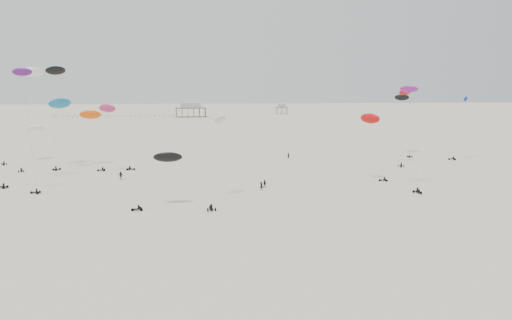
{
  "coord_description": "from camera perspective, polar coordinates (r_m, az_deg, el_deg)",
  "views": [
    {
      "loc": [
        -12.05,
        -0.28,
        19.86
      ],
      "look_at": [
        0.0,
        88.0,
        7.0
      ],
      "focal_mm": 35.0,
      "sensor_mm": 36.0,
      "label": 1
    }
  ],
  "objects": [
    {
      "name": "ground_plane",
      "position": [
        201.63,
        -4.31,
        2.54
      ],
      "size": [
        900.0,
        900.0,
        0.0
      ],
      "primitive_type": "plane",
      "color": "beige"
    },
    {
      "name": "pavilion_main",
      "position": [
        350.64,
        -7.47,
        5.59
      ],
      "size": [
        21.0,
        13.0,
        9.8
      ],
      "color": "brown",
      "rests_on": "ground"
    },
    {
      "name": "pavilion_small",
      "position": [
        387.4,
        2.97,
        5.78
      ],
      "size": [
        9.0,
        7.0,
        8.0
      ],
      "color": "brown",
      "rests_on": "ground"
    },
    {
      "name": "pier_fence",
      "position": [
        354.34,
        -15.92,
        4.81
      ],
      "size": [
        80.2,
        0.2,
        1.5
      ],
      "color": "black",
      "rests_on": "ground"
    },
    {
      "name": "rig_0",
      "position": [
        105.13,
        17.42,
        3.88
      ],
      "size": [
        5.13,
        13.92,
        21.42
      ],
      "rotation": [
        0.0,
        0.0,
        3.27
      ],
      "color": "black",
      "rests_on": "ground"
    },
    {
      "name": "rig_1",
      "position": [
        88.3,
        -4.53,
        0.74
      ],
      "size": [
        5.01,
        15.89,
        18.26
      ],
      "rotation": [
        0.0,
        0.0,
        6.38
      ],
      "color": "black",
      "rests_on": "ground"
    },
    {
      "name": "rig_2",
      "position": [
        151.72,
        22.29,
        3.88
      ],
      "size": [
        7.71,
        6.41,
        17.74
      ],
      "rotation": [
        0.0,
        0.0,
        1.35
      ],
      "color": "black",
      "rests_on": "ground"
    },
    {
      "name": "rig_3",
      "position": [
        137.46,
        16.3,
        4.24
      ],
      "size": [
        7.03,
        12.78,
        19.25
      ],
      "rotation": [
        0.0,
        0.0,
        2.7
      ],
      "color": "black",
      "rests_on": "ground"
    },
    {
      "name": "rig_4",
      "position": [
        152.11,
        -24.31,
        2.84
      ],
      "size": [
        8.93,
        14.71,
        13.74
      ],
      "rotation": [
        0.0,
        0.0,
        3.35
      ],
      "color": "black",
      "rests_on": "ground"
    },
    {
      "name": "rig_6",
      "position": [
        159.92,
        16.72,
        6.91
      ],
      "size": [
        7.09,
        14.95,
        21.31
      ],
      "rotation": [
        0.0,
        0.0,
        0.33
      ],
      "color": "black",
      "rests_on": "ground"
    },
    {
      "name": "rig_7",
      "position": [
        86.71,
        -10.55,
        -0.51
      ],
      "size": [
        8.45,
        7.13,
        10.16
      ],
      "rotation": [
        0.0,
        0.0,
        1.81
      ],
      "color": "black",
      "rests_on": "ground"
    },
    {
      "name": "rig_8",
      "position": [
        120.3,
        -24.76,
        7.07
      ],
      "size": [
        6.64,
        17.01,
        26.06
      ],
      "rotation": [
        0.0,
        0.0,
        1.22
      ],
      "color": "black",
      "rests_on": "ground"
    },
    {
      "name": "rig_9",
      "position": [
        106.82,
        -24.79,
        5.53
      ],
      "size": [
        5.93,
        8.11,
        23.93
      ],
      "rotation": [
        0.0,
        0.0,
        1.44
      ],
      "color": "black",
      "rests_on": "ground"
    },
    {
      "name": "rig_10",
      "position": [
        112.25,
        13.1,
        3.76
      ],
      "size": [
        4.89,
        7.61,
        14.54
      ],
      "rotation": [
        0.0,
        0.0,
        1.51
      ],
      "color": "black",
      "rests_on": "ground"
    },
    {
      "name": "rig_11",
      "position": [
        125.72,
        -16.12,
        4.34
      ],
      "size": [
        8.95,
        4.31,
        16.3
      ],
      "rotation": [
        0.0,
        0.0,
        4.39
      ],
      "color": "black",
      "rests_on": "ground"
    },
    {
      "name": "rig_12",
      "position": [
        140.27,
        -21.8,
        5.51
      ],
      "size": [
        10.69,
        17.37,
        20.19
      ],
      "rotation": [
        0.0,
        0.0,
        0.2
      ],
      "color": "black",
      "rests_on": "ground"
    },
    {
      "name": "rig_13",
      "position": [
        134.38,
        -21.91,
        8.01
      ],
      "size": [
        5.59,
        10.0,
        25.58
      ],
      "rotation": [
        0.0,
        0.0,
        5.55
      ],
      "color": "black",
      "rests_on": "ground"
    },
    {
      "name": "rig_14",
      "position": [
        136.96,
        -18.28,
        4.27
      ],
      "size": [
        8.47,
        15.38,
        18.11
      ],
      "rotation": [
        0.0,
        0.0,
        1.66
      ],
      "color": "black",
      "rests_on": "ground"
    },
    {
      "name": "spectator_0",
      "position": [
        98.31,
        0.61,
        -3.44
      ],
      "size": [
        0.88,
        0.83,
        1.99
      ],
      "primitive_type": "imported",
      "rotation": [
        0.0,
        0.0,
        2.49
      ],
      "color": "black",
      "rests_on": "ground"
    },
    {
      "name": "spectator_1",
      "position": [
        100.51,
        1.04,
        -3.19
      ],
      "size": [
        0.96,
        0.58,
        1.93
      ],
      "primitive_type": "imported",
      "rotation": [
        0.0,
        0.0,
        6.31
      ],
      "color": "black",
      "rests_on": "ground"
    },
    {
      "name": "spectator_2",
      "position": [
        112.74,
        -15.19,
        -2.22
      ],
      "size": [
        1.41,
        0.89,
        2.24
      ],
      "primitive_type": "imported",
      "rotation": [
        0.0,
        0.0,
        6.42
      ],
      "color": "black",
      "rests_on": "ground"
    },
    {
      "name": "spectator_3",
      "position": [
        141.41,
        3.72,
        0.12
      ],
      "size": [
        0.94,
        0.93,
        2.15
      ],
      "primitive_type": "imported",
      "rotation": [
        0.0,
        0.0,
        2.37
      ],
      "color": "black",
      "rests_on": "ground"
    }
  ]
}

